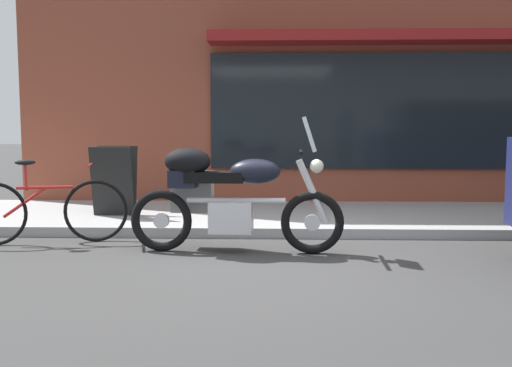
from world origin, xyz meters
The scene contains 4 objects.
ground_plane centered at (0.00, 0.00, 0.00)m, with size 80.00×80.00×0.00m, color #383838.
touring_motorcycle centered at (-0.43, 0.42, 0.61)m, with size 2.22×0.73×1.40m.
parked_bicycle centered at (-2.46, 0.75, 0.38)m, with size 1.73×0.60×0.94m.
sandwich_board_sign centered at (-2.06, 2.08, 0.59)m, with size 0.55×0.41×0.92m.
Camera 1 is at (0.10, -5.39, 1.28)m, focal length 39.74 mm.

